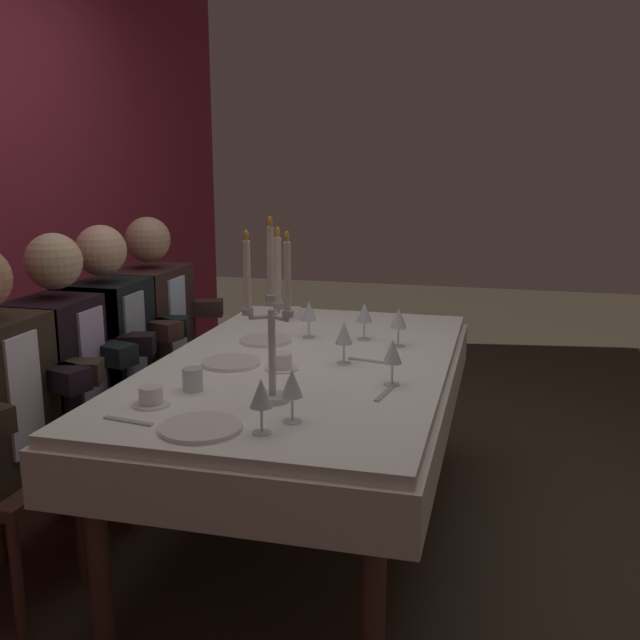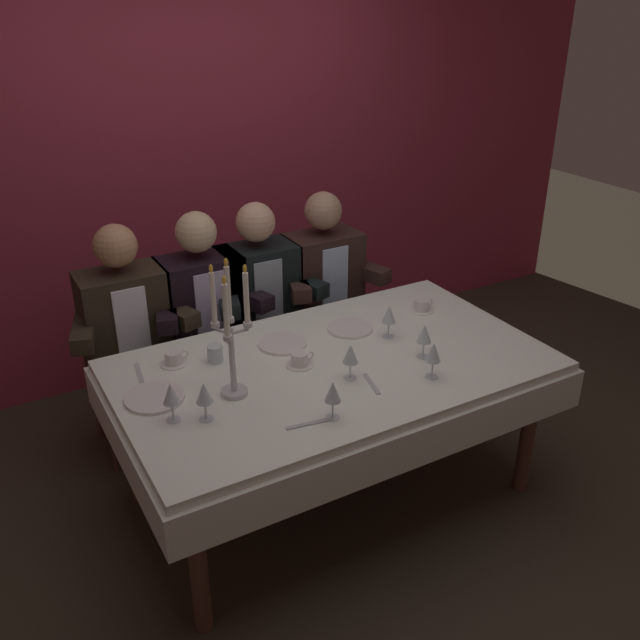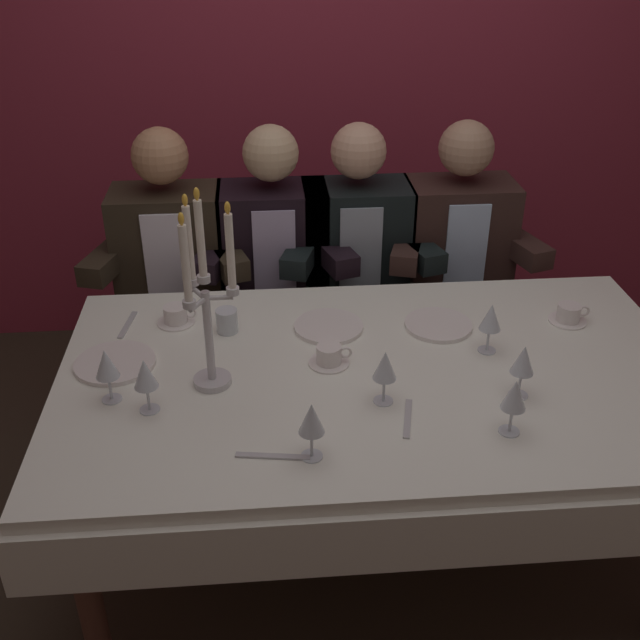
{
  "view_description": "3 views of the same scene",
  "coord_description": "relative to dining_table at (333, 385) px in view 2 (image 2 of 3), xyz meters",
  "views": [
    {
      "loc": [
        -2.63,
        -0.74,
        1.52
      ],
      "look_at": [
        -0.02,
        -0.07,
        0.91
      ],
      "focal_mm": 41.09,
      "sensor_mm": 36.0,
      "label": 1
    },
    {
      "loc": [
        -1.37,
        -2.29,
        2.25
      ],
      "look_at": [
        -0.07,
        -0.0,
        0.96
      ],
      "focal_mm": 38.48,
      "sensor_mm": 36.0,
      "label": 2
    },
    {
      "loc": [
        -0.33,
        -1.86,
        1.99
      ],
      "look_at": [
        -0.18,
        -0.02,
        0.93
      ],
      "focal_mm": 42.43,
      "sensor_mm": 36.0,
      "label": 3
    }
  ],
  "objects": [
    {
      "name": "seated_diner_1",
      "position": [
        -0.28,
        0.89,
        0.11
      ],
      "size": [
        0.63,
        0.48,
        1.24
      ],
      "color": "brown",
      "rests_on": "ground_plane"
    },
    {
      "name": "ground_plane",
      "position": [
        0.0,
        0.0,
        -0.62
      ],
      "size": [
        12.0,
        12.0,
        0.0
      ],
      "primitive_type": "plane",
      "color": "#382F24"
    },
    {
      "name": "seated_diner_0",
      "position": [
        -0.69,
        0.89,
        0.11
      ],
      "size": [
        0.63,
        0.48,
        1.24
      ],
      "color": "brown",
      "rests_on": "ground_plane"
    },
    {
      "name": "wine_glass_1",
      "position": [
        -0.23,
        -0.38,
        0.23
      ],
      "size": [
        0.07,
        0.07,
        0.16
      ],
      "color": "silver",
      "rests_on": "dining_table"
    },
    {
      "name": "wine_glass_2",
      "position": [
        0.3,
        -0.32,
        0.24
      ],
      "size": [
        0.07,
        0.07,
        0.16
      ],
      "color": "silver",
      "rests_on": "dining_table"
    },
    {
      "name": "wine_glass_6",
      "position": [
        0.35,
        0.08,
        0.23
      ],
      "size": [
        0.07,
        0.07,
        0.16
      ],
      "color": "silver",
      "rests_on": "dining_table"
    },
    {
      "name": "water_tumbler_0",
      "position": [
        -0.45,
        0.27,
        0.16
      ],
      "size": [
        0.07,
        0.07,
        0.08
      ],
      "primitive_type": "cylinder",
      "color": "silver",
      "rests_on": "dining_table"
    },
    {
      "name": "candelabra",
      "position": [
        -0.49,
        -0.03,
        0.39
      ],
      "size": [
        0.15,
        0.17,
        0.6
      ],
      "color": "silver",
      "rests_on": "dining_table"
    },
    {
      "name": "coffee_cup_0",
      "position": [
        -0.14,
        0.05,
        0.15
      ],
      "size": [
        0.13,
        0.12,
        0.06
      ],
      "color": "white",
      "rests_on": "dining_table"
    },
    {
      "name": "wine_glass_0",
      "position": [
        -0.01,
        -0.16,
        0.24
      ],
      "size": [
        0.07,
        0.07,
        0.16
      ],
      "color": "silver",
      "rests_on": "dining_table"
    },
    {
      "name": "fork_1",
      "position": [
        -0.78,
        0.33,
        0.12
      ],
      "size": [
        0.04,
        0.17,
        0.01
      ],
      "primitive_type": "cube",
      "rotation": [
        0.0,
        0.0,
        1.42
      ],
      "color": "#B7B7BC",
      "rests_on": "dining_table"
    },
    {
      "name": "dining_table",
      "position": [
        0.0,
        0.0,
        0.0
      ],
      "size": [
        1.94,
        1.14,
        0.74
      ],
      "color": "white",
      "rests_on": "ground_plane"
    },
    {
      "name": "wine_glass_5",
      "position": [
        0.37,
        -0.16,
        0.24
      ],
      "size": [
        0.07,
        0.07,
        0.16
      ],
      "color": "silver",
      "rests_on": "dining_table"
    },
    {
      "name": "wine_glass_3",
      "position": [
        -0.77,
        -0.09,
        0.24
      ],
      "size": [
        0.07,
        0.07,
        0.16
      ],
      "color": "silver",
      "rests_on": "dining_table"
    },
    {
      "name": "dinner_plate_1",
      "position": [
        -0.12,
        0.26,
        0.13
      ],
      "size": [
        0.23,
        0.23,
        0.01
      ],
      "primitive_type": "cylinder",
      "color": "white",
      "rests_on": "dining_table"
    },
    {
      "name": "knife_2",
      "position": [
        -0.32,
        -0.37,
        0.12
      ],
      "size": [
        0.19,
        0.05,
        0.01
      ],
      "primitive_type": "cube",
      "rotation": [
        0.0,
        0.0,
        -0.15
      ],
      "color": "#B7B7BC",
      "rests_on": "dining_table"
    },
    {
      "name": "fork_0",
      "position": [
        0.04,
        -0.25,
        0.12
      ],
      "size": [
        0.06,
        0.17,
        0.01
      ],
      "primitive_type": "cube",
      "rotation": [
        0.0,
        0.0,
        1.34
      ],
      "color": "#B7B7BC",
      "rests_on": "dining_table"
    },
    {
      "name": "dinner_plate_0",
      "position": [
        0.23,
        0.24,
        0.13
      ],
      "size": [
        0.22,
        0.22,
        0.01
      ],
      "primitive_type": "cylinder",
      "color": "white",
      "rests_on": "dining_table"
    },
    {
      "name": "dinner_plate_2",
      "position": [
        -0.79,
        0.09,
        0.13
      ],
      "size": [
        0.24,
        0.24,
        0.01
      ],
      "primitive_type": "cylinder",
      "color": "white",
      "rests_on": "dining_table"
    },
    {
      "name": "seated_diner_3",
      "position": [
        0.45,
        0.89,
        0.11
      ],
      "size": [
        0.63,
        0.48,
        1.24
      ],
      "color": "brown",
      "rests_on": "ground_plane"
    },
    {
      "name": "wine_glass_4",
      "position": [
        -0.66,
        -0.15,
        0.23
      ],
      "size": [
        0.07,
        0.07,
        0.16
      ],
      "color": "silver",
      "rests_on": "dining_table"
    },
    {
      "name": "coffee_cup_1",
      "position": [
        -0.62,
        0.33,
        0.15
      ],
      "size": [
        0.13,
        0.12,
        0.06
      ],
      "color": "white",
      "rests_on": "dining_table"
    },
    {
      "name": "coffee_cup_2",
      "position": [
        0.67,
        0.23,
        0.15
      ],
      "size": [
        0.13,
        0.12,
        0.06
      ],
      "color": "white",
      "rests_on": "dining_table"
    },
    {
      "name": "seated_diner_2",
      "position": [
        0.04,
        0.89,
        0.11
      ],
      "size": [
        0.63,
        0.48,
        1.24
      ],
      "color": "brown",
      "rests_on": "ground_plane"
    },
    {
      "name": "back_wall",
      "position": [
        0.0,
        1.66,
        0.73
      ],
      "size": [
        6.0,
        0.12,
        2.7
      ],
      "primitive_type": "cube",
      "color": "#9D2E43",
      "rests_on": "ground_plane"
    }
  ]
}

